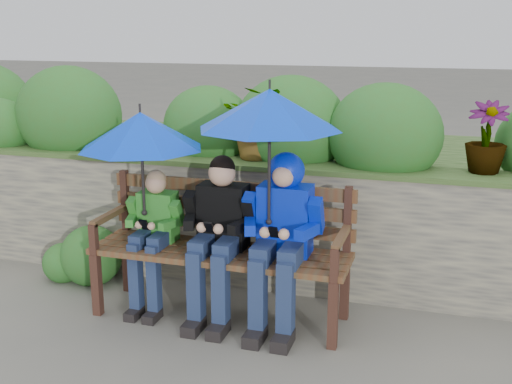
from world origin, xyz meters
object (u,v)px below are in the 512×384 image
(boy_left, at_px, (153,230))
(boy_middle, at_px, (219,230))
(park_bench, at_px, (223,240))
(umbrella_right, at_px, (270,109))
(umbrella_left, at_px, (141,131))
(boy_right, at_px, (282,226))

(boy_left, distance_m, boy_middle, 0.53)
(park_bench, height_order, umbrella_right, umbrella_right)
(boy_middle, xyz_separation_m, umbrella_left, (-0.58, -0.01, 0.69))
(boy_middle, bearing_deg, boy_left, 178.40)
(park_bench, relative_size, boy_right, 1.52)
(umbrella_left, bearing_deg, park_bench, 9.71)
(boy_left, relative_size, boy_right, 0.85)
(boy_right, distance_m, umbrella_left, 1.21)
(boy_middle, xyz_separation_m, umbrella_right, (0.38, -0.02, 0.87))
(boy_left, xyz_separation_m, boy_right, (0.99, -0.01, 0.12))
(park_bench, height_order, boy_left, boy_left)
(park_bench, relative_size, boy_left, 1.78)
(boy_middle, relative_size, boy_right, 0.96)
(boy_left, height_order, boy_right, boy_right)
(boy_right, relative_size, umbrella_left, 1.36)
(park_bench, distance_m, boy_middle, 0.14)
(park_bench, height_order, boy_right, boy_right)
(park_bench, height_order, umbrella_left, umbrella_left)
(umbrella_right, bearing_deg, boy_middle, 177.62)
(boy_middle, distance_m, umbrella_right, 0.95)
(boy_right, bearing_deg, umbrella_left, -179.21)
(boy_right, bearing_deg, boy_left, 179.69)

